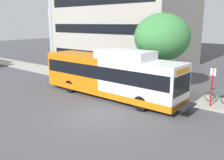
{
  "coord_description": "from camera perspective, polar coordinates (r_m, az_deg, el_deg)",
  "views": [
    {
      "loc": [
        -10.01,
        -9.61,
        5.5
      ],
      "look_at": [
        2.88,
        1.08,
        1.6
      ],
      "focal_mm": 39.29,
      "sensor_mm": 36.0,
      "label": 1
    }
  ],
  "objects": [
    {
      "name": "transit_bus",
      "position": [
        18.41,
        -0.45,
        1.21
      ],
      "size": [
        2.58,
        12.25,
        3.65
      ],
      "color": "white",
      "rests_on": "ground"
    },
    {
      "name": "ground_plane",
      "position": [
        20.99,
        -19.98,
        -2.89
      ],
      "size": [
        120.0,
        120.0,
        0.0
      ],
      "primitive_type": "plane",
      "color": "#4C4C51"
    },
    {
      "name": "sidewalk_curb",
      "position": [
        23.72,
        -2.79,
        -0.14
      ],
      "size": [
        3.0,
        56.0,
        0.14
      ],
      "primitive_type": "cube",
      "color": "#A8A399",
      "rests_on": "ground"
    },
    {
      "name": "bus_stop_sign_pole",
      "position": [
        17.17,
        22.28,
        -0.85
      ],
      "size": [
        0.1,
        0.36,
        2.6
      ],
      "color": "red",
      "rests_on": "sidewalk_curb"
    },
    {
      "name": "bicycle_parked",
      "position": [
        18.35,
        23.36,
        -3.61
      ],
      "size": [
        0.52,
        1.76,
        1.02
      ],
      "color": "black",
      "rests_on": "sidewalk_curb"
    },
    {
      "name": "street_tree_near_stop",
      "position": [
        20.49,
        11.55,
        9.73
      ],
      "size": [
        4.5,
        4.5,
        6.17
      ],
      "color": "#4C3823",
      "rests_on": "sidewalk_curb"
    }
  ]
}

